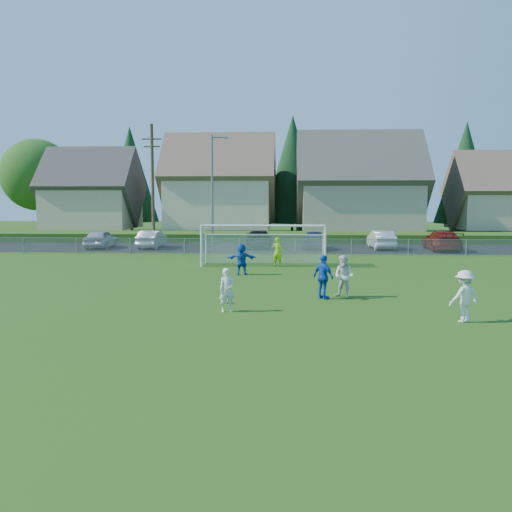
% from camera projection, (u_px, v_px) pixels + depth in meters
% --- Properties ---
extents(ground, '(160.00, 160.00, 0.00)m').
position_uv_depth(ground, '(241.00, 327.00, 17.05)').
color(ground, '#193D0C').
rests_on(ground, ground).
extents(asphalt_lot, '(60.00, 60.00, 0.00)m').
position_uv_depth(asphalt_lot, '(270.00, 248.00, 44.35)').
color(asphalt_lot, black).
rests_on(asphalt_lot, ground).
extents(grass_embankment, '(70.00, 6.00, 0.80)m').
position_uv_depth(grass_embankment, '(272.00, 237.00, 51.75)').
color(grass_embankment, '#1E420F').
rests_on(grass_embankment, ground).
extents(soccer_ball, '(0.22, 0.22, 0.22)m').
position_uv_depth(soccer_ball, '(227.00, 301.00, 20.84)').
color(soccer_ball, white).
rests_on(soccer_ball, ground).
extents(player_white_a, '(0.66, 0.55, 1.56)m').
position_uv_depth(player_white_a, '(227.00, 290.00, 19.27)').
color(player_white_a, silver).
rests_on(player_white_a, ground).
extents(player_white_b, '(1.06, 1.00, 1.73)m').
position_uv_depth(player_white_b, '(344.00, 276.00, 22.03)').
color(player_white_b, silver).
rests_on(player_white_b, ground).
extents(player_white_c, '(1.26, 1.01, 1.70)m').
position_uv_depth(player_white_c, '(464.00, 296.00, 17.64)').
color(player_white_c, silver).
rests_on(player_white_c, ground).
extents(player_blue_a, '(1.02, 1.08, 1.79)m').
position_uv_depth(player_blue_a, '(324.00, 277.00, 21.72)').
color(player_blue_a, '#1347B4').
rests_on(player_blue_a, ground).
extents(player_blue_b, '(1.58, 0.59, 1.67)m').
position_uv_depth(player_blue_b, '(242.00, 259.00, 28.67)').
color(player_blue_b, '#1347B4').
rests_on(player_blue_b, ground).
extents(goalkeeper, '(0.72, 0.57, 1.74)m').
position_uv_depth(goalkeeper, '(277.00, 252.00, 32.29)').
color(goalkeeper, '#AAE91B').
rests_on(goalkeeper, ground).
extents(car_a, '(1.90, 4.50, 1.52)m').
position_uv_depth(car_a, '(101.00, 239.00, 44.23)').
color(car_a, '#ABADB3').
rests_on(car_a, ground).
extents(car_b, '(1.63, 4.44, 1.45)m').
position_uv_depth(car_b, '(152.00, 239.00, 44.31)').
color(car_b, silver).
rests_on(car_b, ground).
extents(car_d, '(2.18, 5.04, 1.45)m').
position_uv_depth(car_d, '(259.00, 239.00, 44.44)').
color(car_d, black).
rests_on(car_d, ground).
extents(car_e, '(2.25, 4.61, 1.51)m').
position_uv_depth(car_e, '(314.00, 240.00, 43.36)').
color(car_e, '#16204F').
rests_on(car_e, ground).
extents(car_f, '(1.73, 4.55, 1.48)m').
position_uv_depth(car_f, '(381.00, 240.00, 43.51)').
color(car_f, silver).
rests_on(car_f, ground).
extents(car_g, '(2.45, 5.51, 1.57)m').
position_uv_depth(car_g, '(442.00, 240.00, 42.24)').
color(car_g, maroon).
rests_on(car_g, ground).
extents(soccer_goal, '(7.42, 1.90, 2.50)m').
position_uv_depth(soccer_goal, '(264.00, 238.00, 32.81)').
color(soccer_goal, white).
rests_on(soccer_goal, ground).
extents(chainlink_fence, '(52.06, 0.06, 1.20)m').
position_uv_depth(chainlink_fence, '(267.00, 246.00, 38.82)').
color(chainlink_fence, gray).
rests_on(chainlink_fence, ground).
extents(streetlight, '(1.38, 0.18, 9.00)m').
position_uv_depth(streetlight, '(213.00, 188.00, 42.61)').
color(streetlight, slate).
rests_on(streetlight, ground).
extents(utility_pole, '(1.60, 0.26, 10.00)m').
position_uv_depth(utility_pole, '(153.00, 185.00, 43.86)').
color(utility_pole, '#473321').
rests_on(utility_pole, ground).
extents(houses_row, '(53.90, 11.45, 13.27)m').
position_uv_depth(houses_row, '(293.00, 168.00, 58.32)').
color(houses_row, tan).
rests_on(houses_row, ground).
extents(tree_row, '(65.98, 12.36, 13.80)m').
position_uv_depth(tree_row, '(284.00, 175.00, 64.65)').
color(tree_row, '#382616').
rests_on(tree_row, ground).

